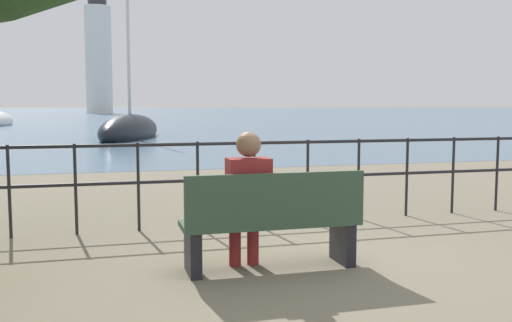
{
  "coord_description": "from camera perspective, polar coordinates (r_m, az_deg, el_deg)",
  "views": [
    {
      "loc": [
        -1.46,
        -4.89,
        1.49
      ],
      "look_at": [
        0.0,
        0.5,
        0.94
      ],
      "focal_mm": 40.0,
      "sensor_mm": 36.0,
      "label": 1
    }
  ],
  "objects": [
    {
      "name": "sailboat_0",
      "position": [
        26.06,
        -12.48,
        2.97
      ],
      "size": [
        3.93,
        7.37,
        8.16
      ],
      "rotation": [
        0.0,
        0.0,
        -0.32
      ],
      "color": "black",
      "rests_on": "ground_plane"
    },
    {
      "name": "park_bench",
      "position": [
        5.16,
        1.64,
        -6.28
      ],
      "size": [
        1.63,
        0.45,
        0.9
      ],
      "color": "#334C38",
      "rests_on": "ground_plane"
    },
    {
      "name": "harbor_water",
      "position": [
        162.95,
        -14.71,
        4.94
      ],
      "size": [
        600.0,
        300.0,
        0.01
      ],
      "color": "slate",
      "rests_on": "ground_plane"
    },
    {
      "name": "ground_plane",
      "position": [
        5.32,
        1.43,
        -10.63
      ],
      "size": [
        1000.0,
        1000.0,
        0.0
      ],
      "primitive_type": "plane",
      "color": "#7A705B"
    },
    {
      "name": "harbor_lighthouse",
      "position": [
        104.83,
        -15.48,
        10.37
      ],
      "size": [
        4.52,
        4.52,
        22.58
      ],
      "color": "white",
      "rests_on": "ground_plane"
    },
    {
      "name": "seated_person_left",
      "position": [
        5.13,
        -0.84,
        -3.34
      ],
      "size": [
        0.38,
        0.35,
        1.25
      ],
      "color": "maroon",
      "rests_on": "ground_plane"
    },
    {
      "name": "promenade_railing",
      "position": [
        6.99,
        -2.99,
        -0.92
      ],
      "size": [
        14.89,
        0.04,
        1.05
      ],
      "color": "black",
      "rests_on": "ground_plane"
    }
  ]
}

